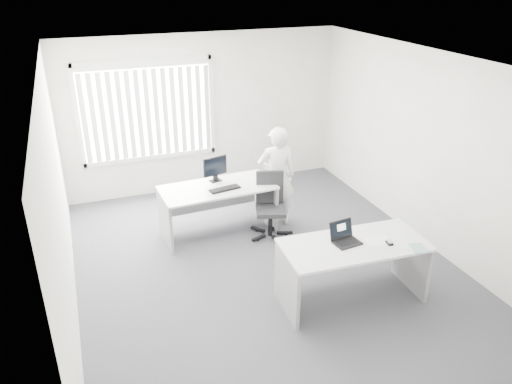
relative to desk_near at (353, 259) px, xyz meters
name	(u,v)px	position (x,y,z in m)	size (l,w,h in m)	color
ground	(265,266)	(-0.72, 1.05, -0.57)	(6.00, 6.00, 0.00)	#5B5A62
wall_back	(204,113)	(-0.72, 4.05, 0.83)	(5.00, 0.02, 2.80)	white
wall_front	(411,314)	(-0.72, -1.95, 0.83)	(5.00, 0.02, 2.80)	white
wall_left	(59,204)	(-3.22, 1.05, 0.83)	(0.02, 6.00, 2.80)	white
wall_right	(427,150)	(1.78, 1.05, 0.83)	(0.02, 6.00, 2.80)	white
ceiling	(267,62)	(-0.72, 1.05, 2.23)	(5.00, 6.00, 0.02)	white
window	(147,111)	(-1.72, 4.01, 0.98)	(2.32, 0.06, 1.76)	silver
blinds	(148,114)	(-1.72, 3.95, 0.95)	(2.20, 0.10, 1.50)	silver
desk_near	(353,259)	(0.00, 0.00, 0.00)	(1.79, 0.92, 0.80)	white
desk_far	(218,200)	(-1.04, 2.21, -0.01)	(1.75, 0.88, 0.78)	white
office_chair	(270,216)	(-0.31, 1.88, -0.26)	(0.71, 0.71, 1.00)	black
person	(277,177)	(-0.09, 2.18, 0.24)	(0.59, 0.39, 1.63)	silver
laptop	(348,235)	(-0.08, 0.03, 0.35)	(0.32, 0.28, 0.25)	black
paper_sheet	(378,241)	(0.30, -0.05, 0.22)	(0.30, 0.21, 0.00)	white
mouse	(389,242)	(0.39, -0.16, 0.24)	(0.06, 0.10, 0.04)	#B7B7BA
booklet	(419,248)	(0.65, -0.37, 0.23)	(0.16, 0.23, 0.01)	white
keyboard	(225,189)	(-0.97, 2.07, 0.22)	(0.47, 0.16, 0.02)	black
monitor	(215,169)	(-1.01, 2.44, 0.40)	(0.40, 0.12, 0.40)	black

